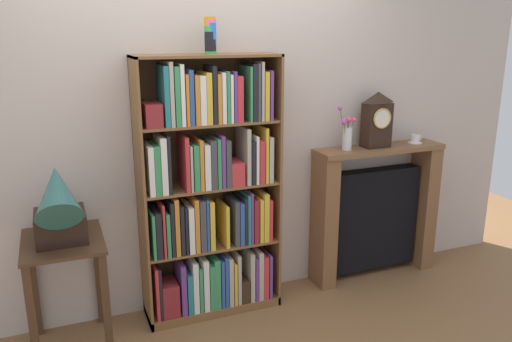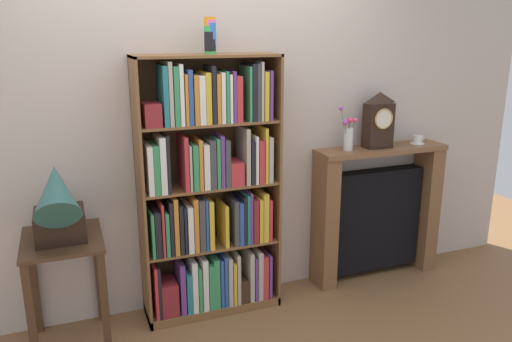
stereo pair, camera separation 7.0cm
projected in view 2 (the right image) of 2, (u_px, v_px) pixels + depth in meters
The scene contains 10 objects.
ground_plane at pixel (219, 319), 3.56m from camera, with size 8.03×6.40×0.02m, color brown.
wall_back at pixel (229, 124), 3.60m from camera, with size 5.03×0.08×2.60m, color beige.
bookshelf at pixel (209, 199), 3.47m from camera, with size 0.95×0.31×1.80m.
cup_stack at pixel (210, 36), 3.21m from camera, with size 0.08×0.08×0.23m.
side_table_left at pixel (65, 267), 3.11m from camera, with size 0.47×0.56×0.74m.
gramophone at pixel (58, 205), 2.93m from camera, with size 0.29×0.50×0.55m.
fireplace_mantel at pixel (376, 213), 4.08m from camera, with size 1.06×0.26×1.08m.
mantel_clock at pixel (379, 120), 3.84m from camera, with size 0.21×0.14×0.42m.
flower_vase at pixel (348, 133), 3.77m from camera, with size 0.12×0.10×0.33m.
teacup_with_saucer at pixel (418, 140), 4.02m from camera, with size 0.12×0.11×0.07m.
Camera 2 is at (-0.89, -3.04, 1.94)m, focal length 35.68 mm.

